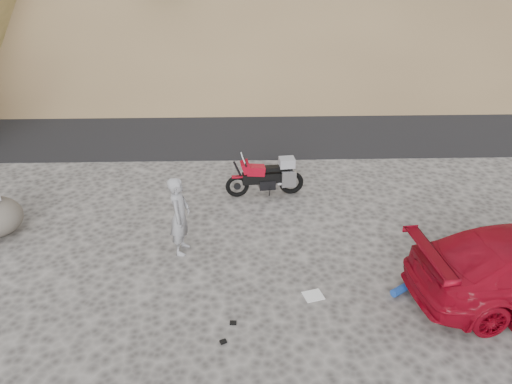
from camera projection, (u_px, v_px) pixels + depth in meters
ground at (269, 258)px, 11.87m from camera, size 140.00×140.00×0.00m
road at (258, 123)px, 19.76m from camera, size 120.00×7.00×0.05m
motorcycle at (269, 177)px, 14.34m from camera, size 2.29×0.80×1.36m
man at (183, 250)px, 12.16m from camera, size 0.58×0.79×1.98m
gear_white_cloth at (313, 296)px, 10.69m from camera, size 0.49×0.46×0.01m
gear_blue_mat at (400, 290)px, 10.73m from camera, size 0.46×0.39×0.18m
gear_bottle at (449, 302)px, 10.38m from camera, size 0.08×0.08×0.20m
gear_funnel at (440, 315)px, 10.07m from camera, size 0.13×0.13×0.16m
gear_glove_a at (233, 323)px, 9.95m from camera, size 0.14×0.10×0.04m
gear_glove_b at (223, 342)px, 9.51m from camera, size 0.15×0.13×0.04m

